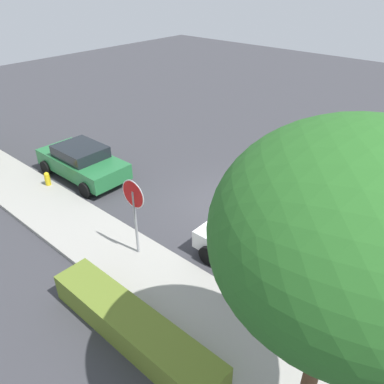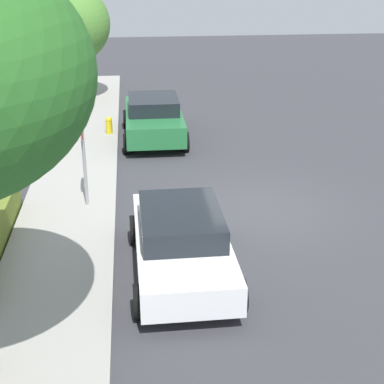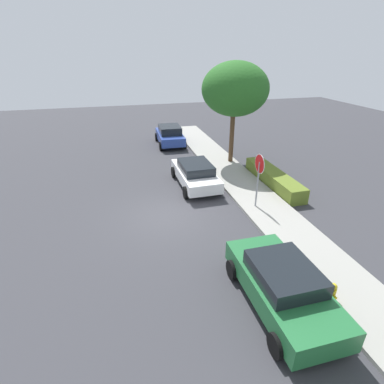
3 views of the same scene
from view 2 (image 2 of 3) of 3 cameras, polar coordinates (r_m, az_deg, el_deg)
ground_plane at (r=14.81m, az=6.30°, el=-1.64°), size 60.00×60.00×0.00m
sidewalk_curb at (r=14.56m, az=-11.96°, el=-2.17°), size 32.00×2.30×0.14m
stop_sign at (r=14.25m, az=-10.58°, el=5.24°), size 0.89×0.08×2.70m
parked_car_white at (r=11.64m, az=-1.03°, el=-4.78°), size 4.21×2.04×1.35m
parked_car_green at (r=19.94m, az=-3.74°, el=7.22°), size 4.26×2.08×1.44m
street_tree_near_corner at (r=24.77m, az=-11.95°, el=15.65°), size 3.35×3.35×4.78m
fire_hydrant at (r=20.36m, az=-8.04°, el=6.25°), size 0.30×0.22×0.72m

